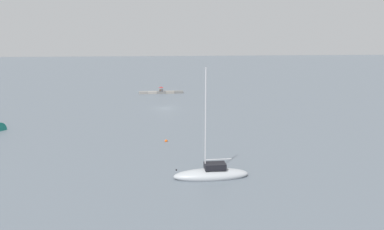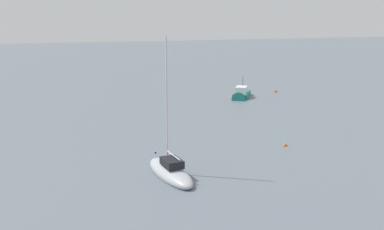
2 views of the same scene
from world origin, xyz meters
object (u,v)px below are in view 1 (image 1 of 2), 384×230
object	(u,v)px
person_seated_brown_right	(160,90)
umbrella_open_red	(161,87)
mooring_buoy_near	(166,141)
person_seated_grey_left	(162,90)
sailboat_grey_near	(211,174)

from	to	relation	value
person_seated_brown_right	umbrella_open_red	distance (m)	0.93
umbrella_open_red	mooring_buoy_near	bearing A→B (deg)	88.48
person_seated_brown_right	umbrella_open_red	bearing A→B (deg)	-137.13
umbrella_open_red	mooring_buoy_near	world-z (taller)	umbrella_open_red
person_seated_grey_left	mooring_buoy_near	world-z (taller)	person_seated_grey_left
person_seated_brown_right	sailboat_grey_near	xyz separation A→B (m)	(-3.14, 62.90, -0.50)
sailboat_grey_near	mooring_buoy_near	distance (m)	15.41
person_seated_grey_left	mooring_buoy_near	distance (m)	48.14
person_seated_brown_right	sailboat_grey_near	distance (m)	62.98
person_seated_brown_right	mooring_buoy_near	size ratio (longest dim) A/B	1.63
person_seated_grey_left	person_seated_brown_right	xyz separation A→B (m)	(0.56, 0.05, 0.00)
person_seated_grey_left	mooring_buoy_near	xyz separation A→B (m)	(1.55, 48.11, -0.84)
person_seated_grey_left	sailboat_grey_near	world-z (taller)	sailboat_grey_near
person_seated_brown_right	umbrella_open_red	size ratio (longest dim) A/B	0.55
umbrella_open_red	sailboat_grey_near	distance (m)	63.18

